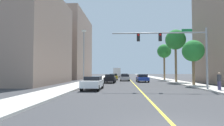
{
  "coord_description": "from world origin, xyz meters",
  "views": [
    {
      "loc": [
        -1.83,
        -5.99,
        1.94
      ],
      "look_at": [
        -3.48,
        23.79,
        3.3
      ],
      "focal_mm": 29.69,
      "sensor_mm": 36.0,
      "label": 1
    }
  ],
  "objects_px": {
    "car_black": "(110,78)",
    "car_blue": "(142,78)",
    "palm_far": "(164,52)",
    "palm_mid": "(175,40)",
    "car_white": "(93,83)",
    "car_yellow": "(113,77)",
    "car_red": "(125,76)",
    "traffic_signal_mast": "(177,44)",
    "pedestrian": "(219,81)",
    "car_silver": "(125,77)",
    "delivery_truck": "(117,72)",
    "street_lamp": "(84,54)",
    "palm_near": "(193,51)"
  },
  "relations": [
    {
      "from": "traffic_signal_mast",
      "to": "palm_near",
      "type": "bearing_deg",
      "value": 56.44
    },
    {
      "from": "palm_near",
      "to": "car_silver",
      "type": "xyz_separation_m",
      "value": [
        -9.01,
        13.15,
        -3.96
      ]
    },
    {
      "from": "palm_mid",
      "to": "car_red",
      "type": "xyz_separation_m",
      "value": [
        -8.98,
        11.92,
        -6.82
      ]
    },
    {
      "from": "palm_mid",
      "to": "car_red",
      "type": "bearing_deg",
      "value": 126.97
    },
    {
      "from": "palm_far",
      "to": "car_black",
      "type": "bearing_deg",
      "value": -138.46
    },
    {
      "from": "delivery_truck",
      "to": "palm_far",
      "type": "bearing_deg",
      "value": -65.76
    },
    {
      "from": "palm_near",
      "to": "palm_far",
      "type": "height_order",
      "value": "palm_far"
    },
    {
      "from": "pedestrian",
      "to": "street_lamp",
      "type": "bearing_deg",
      "value": -177.81
    },
    {
      "from": "palm_mid",
      "to": "car_black",
      "type": "distance_m",
      "value": 13.59
    },
    {
      "from": "palm_far",
      "to": "street_lamp",
      "type": "bearing_deg",
      "value": -131.06
    },
    {
      "from": "car_yellow",
      "to": "car_silver",
      "type": "bearing_deg",
      "value": -58.04
    },
    {
      "from": "palm_mid",
      "to": "car_white",
      "type": "xyz_separation_m",
      "value": [
        -12.67,
        -13.88,
        -6.8
      ]
    },
    {
      "from": "traffic_signal_mast",
      "to": "car_black",
      "type": "bearing_deg",
      "value": 123.51
    },
    {
      "from": "palm_mid",
      "to": "car_white",
      "type": "distance_m",
      "value": 19.98
    },
    {
      "from": "street_lamp",
      "to": "delivery_truck",
      "type": "distance_m",
      "value": 40.88
    },
    {
      "from": "car_blue",
      "to": "car_white",
      "type": "relative_size",
      "value": 1.03
    },
    {
      "from": "palm_mid",
      "to": "car_yellow",
      "type": "relative_size",
      "value": 2.19
    },
    {
      "from": "palm_mid",
      "to": "street_lamp",
      "type": "bearing_deg",
      "value": -149.69
    },
    {
      "from": "car_black",
      "to": "car_silver",
      "type": "xyz_separation_m",
      "value": [
        2.59,
        7.08,
        -0.06
      ]
    },
    {
      "from": "palm_mid",
      "to": "pedestrian",
      "type": "xyz_separation_m",
      "value": [
        -0.08,
        -14.81,
        -6.55
      ]
    },
    {
      "from": "car_black",
      "to": "delivery_truck",
      "type": "height_order",
      "value": "delivery_truck"
    },
    {
      "from": "palm_far",
      "to": "car_red",
      "type": "relative_size",
      "value": 2.05
    },
    {
      "from": "palm_far",
      "to": "car_yellow",
      "type": "xyz_separation_m",
      "value": [
        -11.36,
        0.78,
        -5.63
      ]
    },
    {
      "from": "car_white",
      "to": "delivery_truck",
      "type": "bearing_deg",
      "value": -90.52
    },
    {
      "from": "traffic_signal_mast",
      "to": "delivery_truck",
      "type": "height_order",
      "value": "traffic_signal_mast"
    },
    {
      "from": "car_silver",
      "to": "delivery_truck",
      "type": "height_order",
      "value": "delivery_truck"
    },
    {
      "from": "car_black",
      "to": "pedestrian",
      "type": "xyz_separation_m",
      "value": [
        11.51,
        -12.81,
        0.25
      ]
    },
    {
      "from": "palm_mid",
      "to": "car_blue",
      "type": "xyz_separation_m",
      "value": [
        -5.85,
        0.88,
        -6.82
      ]
    },
    {
      "from": "car_red",
      "to": "car_black",
      "type": "bearing_deg",
      "value": -100.12
    },
    {
      "from": "traffic_signal_mast",
      "to": "car_black",
      "type": "height_order",
      "value": "traffic_signal_mast"
    },
    {
      "from": "car_blue",
      "to": "palm_mid",
      "type": "bearing_deg",
      "value": -9.97
    },
    {
      "from": "palm_far",
      "to": "car_red",
      "type": "xyz_separation_m",
      "value": [
        -8.75,
        3.86,
        -5.63
      ]
    },
    {
      "from": "traffic_signal_mast",
      "to": "car_white",
      "type": "bearing_deg",
      "value": -179.46
    },
    {
      "from": "palm_near",
      "to": "car_blue",
      "type": "relative_size",
      "value": 1.32
    },
    {
      "from": "street_lamp",
      "to": "car_red",
      "type": "relative_size",
      "value": 1.95
    },
    {
      "from": "car_black",
      "to": "car_blue",
      "type": "distance_m",
      "value": 6.42
    },
    {
      "from": "car_red",
      "to": "delivery_truck",
      "type": "relative_size",
      "value": 0.45
    },
    {
      "from": "street_lamp",
      "to": "car_silver",
      "type": "bearing_deg",
      "value": 67.17
    },
    {
      "from": "street_lamp",
      "to": "delivery_truck",
      "type": "bearing_deg",
      "value": 85.19
    },
    {
      "from": "car_white",
      "to": "car_yellow",
      "type": "bearing_deg",
      "value": -91.61
    },
    {
      "from": "car_yellow",
      "to": "delivery_truck",
      "type": "distance_m",
      "value": 23.19
    },
    {
      "from": "palm_far",
      "to": "palm_mid",
      "type": "bearing_deg",
      "value": -88.41
    },
    {
      "from": "traffic_signal_mast",
      "to": "car_white",
      "type": "distance_m",
      "value": 9.76
    },
    {
      "from": "palm_mid",
      "to": "car_blue",
      "type": "height_order",
      "value": "palm_mid"
    },
    {
      "from": "traffic_signal_mast",
      "to": "car_silver",
      "type": "xyz_separation_m",
      "value": [
        -5.22,
        18.87,
        -4.1
      ]
    },
    {
      "from": "street_lamp",
      "to": "car_silver",
      "type": "distance_m",
      "value": 15.3
    },
    {
      "from": "car_black",
      "to": "palm_far",
      "type": "bearing_deg",
      "value": 43.81
    },
    {
      "from": "traffic_signal_mast",
      "to": "pedestrian",
      "type": "distance_m",
      "value": 5.4
    },
    {
      "from": "car_silver",
      "to": "delivery_truck",
      "type": "xyz_separation_m",
      "value": [
        -2.35,
        26.94,
        0.96
      ]
    },
    {
      "from": "car_silver",
      "to": "car_black",
      "type": "bearing_deg",
      "value": -110.82
    }
  ]
}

